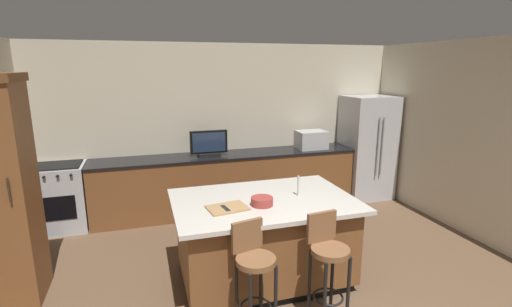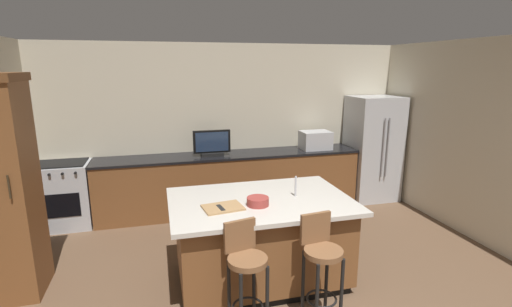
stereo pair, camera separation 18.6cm
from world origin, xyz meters
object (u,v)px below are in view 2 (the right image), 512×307
at_px(tv_monitor, 212,144).
at_px(cutting_board, 223,207).
at_px(range_oven, 65,195).
at_px(kitchen_island, 260,239).
at_px(fruit_bowl, 258,201).
at_px(bar_stool_left, 246,268).
at_px(tv_remote, 221,208).
at_px(bar_stool_right, 321,260).
at_px(cabinet_tower, 4,185).
at_px(microwave, 315,140).
at_px(refrigerator, 372,148).

distance_m(tv_monitor, cutting_board, 2.19).
bearing_deg(tv_monitor, range_oven, 178.64).
xyz_separation_m(kitchen_island, cutting_board, (-0.42, -0.15, 0.46)).
bearing_deg(fruit_bowl, bar_stool_left, -114.03).
bearing_deg(tv_monitor, bar_stool_left, -92.56).
distance_m(range_oven, tv_remote, 2.97).
bearing_deg(bar_stool_right, cabinet_tower, 149.72).
xyz_separation_m(range_oven, fruit_bowl, (2.28, -2.23, 0.49)).
relative_size(range_oven, cabinet_tower, 0.43).
height_order(kitchen_island, microwave, microwave).
xyz_separation_m(tv_monitor, bar_stool_right, (0.54, -2.84, -0.50)).
xyz_separation_m(tv_monitor, bar_stool_left, (-0.12, -2.77, -0.51)).
distance_m(bar_stool_left, fruit_bowl, 0.74).
distance_m(tv_remote, cutting_board, 0.03).
relative_size(range_oven, tv_monitor, 1.67).
xyz_separation_m(cabinet_tower, bar_stool_right, (2.79, -1.23, -0.54)).
relative_size(bar_stool_left, cutting_board, 2.62).
bearing_deg(cabinet_tower, range_oven, 85.96).
bearing_deg(tv_remote, refrigerator, 26.34).
bearing_deg(bar_stool_left, fruit_bowl, 53.02).
distance_m(refrigerator, cutting_board, 3.69).
bearing_deg(tv_monitor, cabinet_tower, -144.49).
height_order(tv_monitor, tv_remote, tv_monitor).
relative_size(tv_monitor, bar_stool_right, 0.56).
relative_size(microwave, tv_monitor, 0.85).
height_order(range_oven, bar_stool_right, bar_stool_right).
bearing_deg(bar_stool_right, bar_stool_left, 167.80).
bearing_deg(kitchen_island, cabinet_tower, 170.63).
bearing_deg(fruit_bowl, cabinet_tower, 166.64).
distance_m(range_oven, bar_stool_right, 3.94).
bearing_deg(range_oven, bar_stool_right, -47.18).
xyz_separation_m(refrigerator, fruit_bowl, (-2.64, -2.18, 0.07)).
bearing_deg(bar_stool_right, microwave, 61.05).
bearing_deg(tv_monitor, kitchen_island, -83.96).
height_order(range_oven, tv_monitor, tv_monitor).
relative_size(tv_monitor, cutting_board, 1.50).
height_order(bar_stool_left, tv_remote, bar_stool_left).
distance_m(range_oven, bar_stool_left, 3.47).
bearing_deg(microwave, tv_monitor, -178.28).
distance_m(range_oven, cutting_board, 2.97).
xyz_separation_m(kitchen_island, bar_stool_right, (0.32, -0.82, 0.14)).
height_order(kitchen_island, range_oven, range_oven).
bearing_deg(kitchen_island, bar_stool_left, -114.07).
bearing_deg(kitchen_island, refrigerator, 38.20).
height_order(microwave, tv_remote, microwave).
bearing_deg(tv_monitor, tv_remote, -96.14).
xyz_separation_m(microwave, cutting_board, (-1.94, -2.22, -0.15)).
height_order(fruit_bowl, cutting_board, fruit_bowl).
bearing_deg(cutting_board, tv_remote, -139.58).
xyz_separation_m(microwave, bar_stool_left, (-1.85, -2.82, -0.48)).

